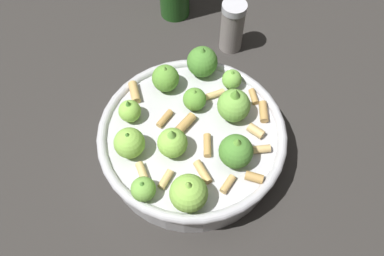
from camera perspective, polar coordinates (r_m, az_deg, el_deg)
ground_plane at (r=0.56m, az=0.00°, el=-3.43°), size 2.40×2.40×0.00m
cooking_pan at (r=0.53m, az=0.01°, el=-1.37°), size 0.26×0.26×0.11m
pepper_shaker at (r=0.66m, az=6.00°, el=14.76°), size 0.04×0.04×0.09m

